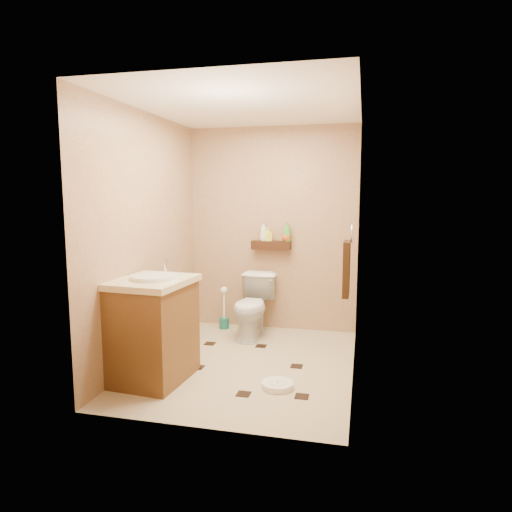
# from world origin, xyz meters

# --- Properties ---
(ground) EXTENTS (2.50, 2.50, 0.00)m
(ground) POSITION_xyz_m (0.00, 0.00, 0.00)
(ground) COLOR #BCAE89
(ground) RESTS_ON ground
(wall_back) EXTENTS (2.00, 0.04, 2.40)m
(wall_back) POSITION_xyz_m (0.00, 1.25, 1.20)
(wall_back) COLOR tan
(wall_back) RESTS_ON ground
(wall_front) EXTENTS (2.00, 0.04, 2.40)m
(wall_front) POSITION_xyz_m (0.00, -1.25, 1.20)
(wall_front) COLOR tan
(wall_front) RESTS_ON ground
(wall_left) EXTENTS (0.04, 2.50, 2.40)m
(wall_left) POSITION_xyz_m (-1.00, 0.00, 1.20)
(wall_left) COLOR tan
(wall_left) RESTS_ON ground
(wall_right) EXTENTS (0.04, 2.50, 2.40)m
(wall_right) POSITION_xyz_m (1.00, 0.00, 1.20)
(wall_right) COLOR tan
(wall_right) RESTS_ON ground
(ceiling) EXTENTS (2.00, 2.50, 0.02)m
(ceiling) POSITION_xyz_m (0.00, 0.00, 2.40)
(ceiling) COLOR white
(ceiling) RESTS_ON wall_back
(wall_shelf) EXTENTS (0.46, 0.14, 0.10)m
(wall_shelf) POSITION_xyz_m (0.00, 1.17, 1.02)
(wall_shelf) COLOR #37190F
(wall_shelf) RESTS_ON wall_back
(floor_accents) EXTENTS (1.26, 1.30, 0.01)m
(floor_accents) POSITION_xyz_m (0.05, -0.07, 0.00)
(floor_accents) COLOR black
(floor_accents) RESTS_ON ground
(toilet) EXTENTS (0.43, 0.72, 0.71)m
(toilet) POSITION_xyz_m (-0.14, 0.83, 0.35)
(toilet) COLOR white
(toilet) RESTS_ON ground
(vanity) EXTENTS (0.66, 0.78, 1.04)m
(vanity) POSITION_xyz_m (-0.70, -0.53, 0.46)
(vanity) COLOR brown
(vanity) RESTS_ON ground
(bathroom_scale) EXTENTS (0.28, 0.28, 0.05)m
(bathroom_scale) POSITION_xyz_m (0.39, -0.48, 0.03)
(bathroom_scale) COLOR white
(bathroom_scale) RESTS_ON ground
(toilet_brush) EXTENTS (0.12, 0.12, 0.51)m
(toilet_brush) POSITION_xyz_m (-0.56, 1.07, 0.18)
(toilet_brush) COLOR #196558
(toilet_brush) RESTS_ON ground
(towel_ring) EXTENTS (0.12, 0.30, 0.76)m
(towel_ring) POSITION_xyz_m (0.91, 0.25, 0.95)
(towel_ring) COLOR silver
(towel_ring) RESTS_ON wall_right
(toilet_paper) EXTENTS (0.12, 0.11, 0.12)m
(toilet_paper) POSITION_xyz_m (-0.94, 0.65, 0.60)
(toilet_paper) COLOR white
(toilet_paper) RESTS_ON wall_left
(bottle_a) EXTENTS (0.12, 0.12, 0.23)m
(bottle_a) POSITION_xyz_m (-0.09, 1.17, 1.19)
(bottle_a) COLOR silver
(bottle_a) RESTS_ON wall_shelf
(bottle_b) EXTENTS (0.10, 0.10, 0.16)m
(bottle_b) POSITION_xyz_m (-0.04, 1.17, 1.15)
(bottle_b) COLOR #F3FF35
(bottle_b) RESTS_ON wall_shelf
(bottle_c) EXTENTS (0.14, 0.14, 0.13)m
(bottle_c) POSITION_xyz_m (0.18, 1.17, 1.14)
(bottle_c) COLOR #C35016
(bottle_c) RESTS_ON wall_shelf
(bottle_d) EXTENTS (0.12, 0.12, 0.23)m
(bottle_d) POSITION_xyz_m (0.19, 1.17, 1.19)
(bottle_d) COLOR green
(bottle_d) RESTS_ON wall_shelf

